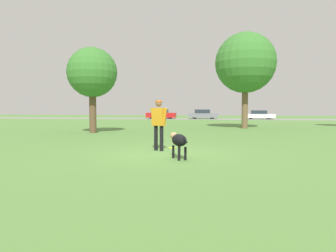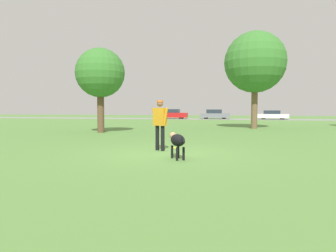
{
  "view_description": "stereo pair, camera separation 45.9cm",
  "coord_description": "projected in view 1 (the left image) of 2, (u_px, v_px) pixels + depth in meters",
  "views": [
    {
      "loc": [
        1.83,
        -9.47,
        1.43
      ],
      "look_at": [
        0.15,
        -0.26,
        0.9
      ],
      "focal_mm": 32.0,
      "sensor_mm": 36.0,
      "label": 1
    },
    {
      "loc": [
        2.28,
        -9.38,
        1.43
      ],
      "look_at": [
        0.15,
        -0.26,
        0.9
      ],
      "focal_mm": 32.0,
      "sensor_mm": 36.0,
      "label": 2
    }
  ],
  "objects": [
    {
      "name": "dog",
      "position": [
        179.0,
        141.0,
        8.57
      ],
      "size": [
        0.69,
        1.0,
        0.74
      ],
      "rotation": [
        0.0,
        0.0,
        2.1
      ],
      "color": "black",
      "rests_on": "ground_plane"
    },
    {
      "name": "far_road_strip",
      "position": [
        210.0,
        119.0,
        43.47
      ],
      "size": [
        120.0,
        6.0,
        0.01
      ],
      "color": "gray",
      "rests_on": "ground_plane"
    },
    {
      "name": "tree_mid_center",
      "position": [
        245.0,
        63.0,
        22.01
      ],
      "size": [
        4.43,
        4.43,
        7.06
      ],
      "color": "brown",
      "rests_on": "ground_plane"
    },
    {
      "name": "parked_car_red",
      "position": [
        161.0,
        114.0,
        44.56
      ],
      "size": [
        4.43,
        1.92,
        1.44
      ],
      "rotation": [
        0.0,
        0.0,
        0.04
      ],
      "color": "red",
      "rests_on": "ground_plane"
    },
    {
      "name": "person",
      "position": [
        159.0,
        121.0,
        10.25
      ],
      "size": [
        0.69,
        0.44,
        1.73
      ],
      "rotation": [
        0.0,
        0.0,
        -0.51
      ],
      "color": "black",
      "rests_on": "ground_plane"
    },
    {
      "name": "ground_plane",
      "position": [
        165.0,
        153.0,
        9.71
      ],
      "size": [
        120.0,
        120.0,
        0.0
      ],
      "primitive_type": "plane",
      "color": "#56843D"
    },
    {
      "name": "tree_near_left",
      "position": [
        92.0,
        73.0,
        17.86
      ],
      "size": [
        2.97,
        2.97,
        5.11
      ],
      "color": "brown",
      "rests_on": "ground_plane"
    },
    {
      "name": "frisbee",
      "position": [
        172.0,
        148.0,
        11.03
      ],
      "size": [
        0.27,
        0.27,
        0.02
      ],
      "color": "yellow",
      "rests_on": "ground_plane"
    },
    {
      "name": "parked_car_grey",
      "position": [
        203.0,
        114.0,
        43.85
      ],
      "size": [
        4.3,
        1.88,
        1.39
      ],
      "rotation": [
        0.0,
        0.0,
        0.05
      ],
      "color": "slate",
      "rests_on": "ground_plane"
    },
    {
      "name": "parked_car_white",
      "position": [
        259.0,
        115.0,
        42.53
      ],
      "size": [
        4.22,
        1.92,
        1.26
      ],
      "rotation": [
        0.0,
        0.0,
        -0.04
      ],
      "color": "white",
      "rests_on": "ground_plane"
    }
  ]
}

